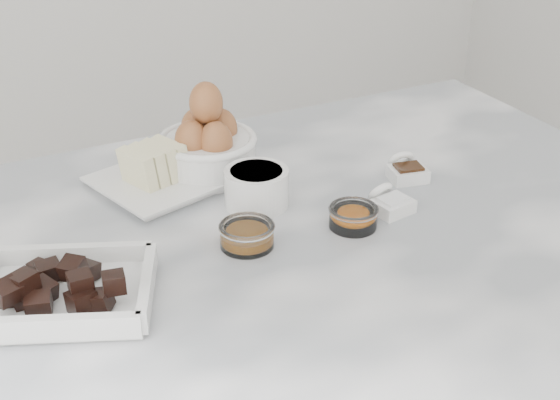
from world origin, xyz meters
The scene contains 9 objects.
marble_slab centered at (0.00, 0.00, 0.92)m, with size 1.20×0.80×0.04m, color white.
chocolate_dish centered at (-0.28, -0.02, 0.96)m, with size 0.25×0.22×0.05m.
butter_plate centered at (-0.09, 0.21, 0.96)m, with size 0.21×0.21×0.07m.
sugar_ramekin centered at (0.02, 0.10, 0.97)m, with size 0.09×0.09×0.05m.
egg_bowl centered at (0.00, 0.23, 0.99)m, with size 0.15×0.15×0.14m.
honey_bowl centered at (-0.04, 0.00, 0.96)m, with size 0.07×0.07×0.03m.
zest_bowl centered at (0.11, -0.01, 0.96)m, with size 0.07×0.07×0.03m.
vanilla_spoon centered at (0.26, 0.07, 0.95)m, with size 0.06×0.07×0.04m.
salt_spoon centered at (0.18, 0.00, 0.95)m, with size 0.06×0.07×0.04m.
Camera 1 is at (-0.39, -0.78, 1.47)m, focal length 50.00 mm.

